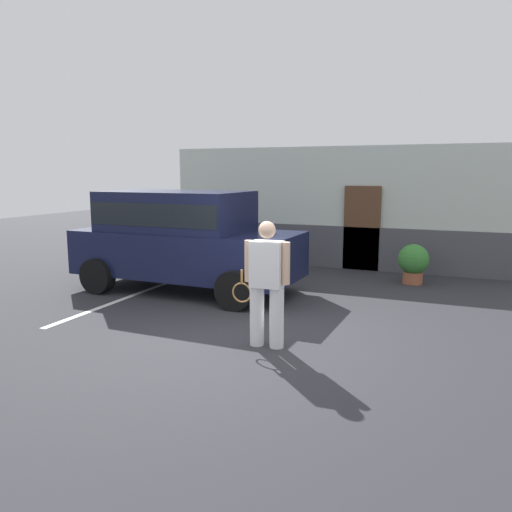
{
  "coord_description": "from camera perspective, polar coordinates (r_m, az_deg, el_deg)",
  "views": [
    {
      "loc": [
        2.82,
        -6.41,
        2.42
      ],
      "look_at": [
        -0.32,
        1.2,
        1.05
      ],
      "focal_mm": 35.18,
      "sensor_mm": 36.0,
      "label": 1
    }
  ],
  "objects": [
    {
      "name": "ground_plane",
      "position": [
        7.41,
        -1.24,
        -9.62
      ],
      "size": [
        40.0,
        40.0,
        0.0
      ],
      "primitive_type": "plane",
      "color": "#2D2D33"
    },
    {
      "name": "parking_stripe_0",
      "position": [
        10.21,
        -14.31,
        -4.54
      ],
      "size": [
        0.12,
        4.4,
        0.01
      ],
      "primitive_type": "cube",
      "color": "silver",
      "rests_on": "ground_plane"
    },
    {
      "name": "house_frontage",
      "position": [
        13.04,
        9.98,
        5.03
      ],
      "size": [
        9.45,
        0.4,
        3.08
      ],
      "color": "silver",
      "rests_on": "ground_plane"
    },
    {
      "name": "parked_suv",
      "position": [
        10.39,
        -8.33,
        2.3
      ],
      "size": [
        4.64,
        2.25,
        2.05
      ],
      "rotation": [
        0.0,
        0.0,
        -0.02
      ],
      "color": "#141938",
      "rests_on": "ground_plane"
    },
    {
      "name": "tennis_player_man",
      "position": [
        6.95,
        1.21,
        -3.05
      ],
      "size": [
        0.91,
        0.29,
        1.77
      ],
      "rotation": [
        0.0,
        0.0,
        3.17
      ],
      "color": "white",
      "rests_on": "ground_plane"
    },
    {
      "name": "potted_plant_by_porch",
      "position": [
        11.53,
        17.46,
        -0.64
      ],
      "size": [
        0.67,
        0.67,
        0.88
      ],
      "color": "#9E5638",
      "rests_on": "ground_plane"
    }
  ]
}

